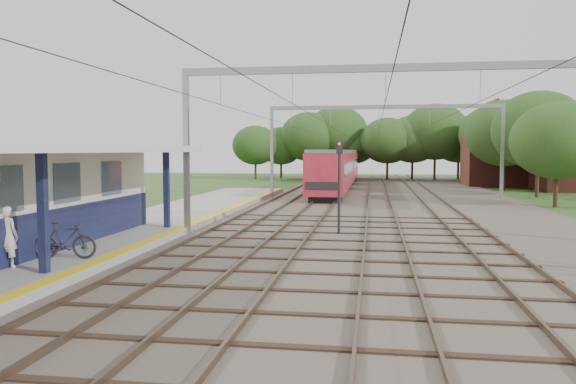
{
  "coord_description": "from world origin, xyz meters",
  "views": [
    {
      "loc": [
        2.77,
        -7.65,
        3.6
      ],
      "look_at": [
        -1.33,
        19.21,
        1.6
      ],
      "focal_mm": 35.0,
      "sensor_mm": 36.0,
      "label": 1
    }
  ],
  "objects_px": {
    "bicycle": "(65,240)",
    "signal_post": "(339,179)",
    "person": "(7,236)",
    "train": "(339,168)"
  },
  "relations": [
    {
      "from": "bicycle",
      "to": "signal_post",
      "type": "xyz_separation_m",
      "value": [
        7.73,
        8.07,
        1.52
      ]
    },
    {
      "from": "train",
      "to": "signal_post",
      "type": "distance_m",
      "value": 30.03
    },
    {
      "from": "bicycle",
      "to": "signal_post",
      "type": "distance_m",
      "value": 11.27
    },
    {
      "from": "person",
      "to": "bicycle",
      "type": "height_order",
      "value": "person"
    },
    {
      "from": "bicycle",
      "to": "signal_post",
      "type": "bearing_deg",
      "value": -53.8
    },
    {
      "from": "person",
      "to": "bicycle",
      "type": "xyz_separation_m",
      "value": [
        0.91,
        1.4,
        -0.31
      ]
    },
    {
      "from": "person",
      "to": "signal_post",
      "type": "bearing_deg",
      "value": -130.61
    },
    {
      "from": "person",
      "to": "signal_post",
      "type": "xyz_separation_m",
      "value": [
        8.64,
        9.47,
        1.2
      ]
    },
    {
      "from": "train",
      "to": "person",
      "type": "bearing_deg",
      "value": -99.77
    },
    {
      "from": "signal_post",
      "to": "bicycle",
      "type": "bearing_deg",
      "value": -138.98
    }
  ]
}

